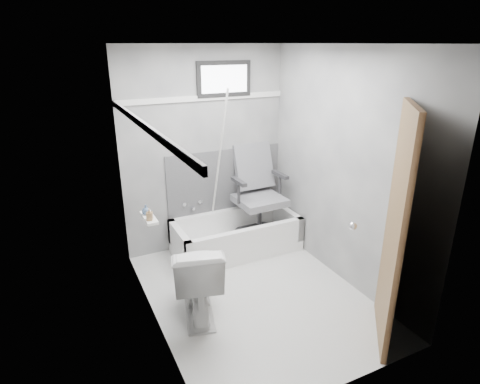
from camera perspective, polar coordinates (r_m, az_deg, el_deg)
floor at (r=4.21m, az=2.15°, el=-14.39°), size 2.60×2.60×0.00m
ceiling at (r=3.46m, az=2.70°, el=20.34°), size 2.60×2.60×0.00m
wall_back at (r=4.80m, az=-4.99°, el=5.82°), size 2.00×0.02×2.40m
wall_front at (r=2.68m, az=15.70°, el=-7.12°), size 2.00×0.02×2.40m
wall_left at (r=3.33m, az=-12.95°, el=-1.30°), size 0.02×2.60×2.40m
wall_right at (r=4.21m, az=14.51°, el=3.13°), size 0.02×2.60×2.40m
bathtub at (r=4.91m, az=-0.54°, el=-6.10°), size 1.50×0.70×0.42m
office_chair at (r=4.88m, az=2.82°, el=-0.23°), size 0.67×0.67×1.13m
toilet at (r=3.77m, az=-6.15°, el=-12.03°), size 0.63×0.88×0.77m
door at (r=3.46m, az=27.58°, el=-6.03°), size 0.78×0.78×2.00m
window at (r=4.74m, az=-2.30°, el=15.78°), size 0.66×0.04×0.40m
backerboard at (r=4.99m, az=-2.13°, el=1.69°), size 1.50×0.02×0.78m
trim_back at (r=4.67m, az=-5.16°, el=13.17°), size 2.00×0.02×0.06m
trim_left at (r=3.17m, az=-13.61°, el=9.22°), size 0.02×2.60×0.06m
pole at (r=4.64m, az=-3.13°, el=3.46°), size 0.02×0.62×1.86m
shelf at (r=3.78m, az=-12.82°, el=-3.58°), size 0.10×0.32×0.02m
soap_bottle_a at (r=3.68m, az=-12.75°, el=-3.13°), size 0.07×0.07×0.12m
soap_bottle_b at (r=3.81m, az=-13.25°, el=-2.45°), size 0.10×0.10×0.10m
faucet at (r=4.91m, az=-6.80°, el=-1.89°), size 0.26×0.10×0.16m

